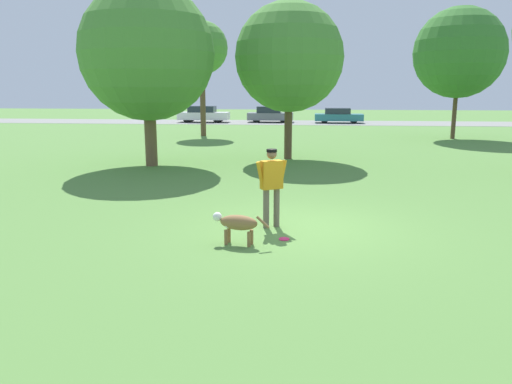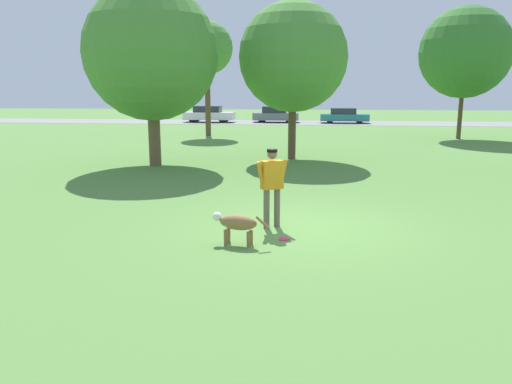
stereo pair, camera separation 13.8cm
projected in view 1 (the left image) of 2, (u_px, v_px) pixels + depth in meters
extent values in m
plane|color=#56843D|center=(299.00, 227.00, 10.75)|extent=(120.00, 120.00, 0.00)
cube|color=gray|center=(304.00, 123.00, 43.08)|extent=(120.00, 6.00, 0.01)
cylinder|color=#665B4C|center=(277.00, 207.00, 10.73)|extent=(0.18, 0.18, 0.85)
cylinder|color=#665B4C|center=(266.00, 209.00, 10.63)|extent=(0.18, 0.18, 0.85)
cube|color=#C68419|center=(272.00, 175.00, 10.53)|extent=(0.50, 0.42, 0.60)
cylinder|color=#C68419|center=(282.00, 174.00, 10.63)|extent=(0.23, 0.19, 0.60)
cylinder|color=#C68419|center=(261.00, 176.00, 10.43)|extent=(0.23, 0.19, 0.60)
sphere|color=brown|center=(272.00, 154.00, 10.44)|extent=(0.29, 0.29, 0.21)
cylinder|color=black|center=(272.00, 150.00, 10.42)|extent=(0.30, 0.30, 0.06)
ellipsoid|color=olive|center=(239.00, 223.00, 9.48)|extent=(0.79, 0.44, 0.29)
ellipsoid|color=white|center=(229.00, 224.00, 9.55)|extent=(0.20, 0.23, 0.16)
sphere|color=white|center=(217.00, 217.00, 9.59)|extent=(0.21, 0.21, 0.18)
cylinder|color=olive|center=(226.00, 237.00, 9.53)|extent=(0.08, 0.08, 0.29)
cylinder|color=olive|center=(229.00, 235.00, 9.68)|extent=(0.08, 0.08, 0.29)
cylinder|color=olive|center=(249.00, 239.00, 9.40)|extent=(0.08, 0.08, 0.29)
cylinder|color=olive|center=(252.00, 237.00, 9.55)|extent=(0.08, 0.08, 0.29)
cylinder|color=olive|center=(263.00, 222.00, 9.33)|extent=(0.27, 0.10, 0.24)
cylinder|color=#E52366|center=(284.00, 239.00, 9.88)|extent=(0.21, 0.21, 0.02)
torus|color=#E52366|center=(284.00, 239.00, 9.88)|extent=(0.22, 0.22, 0.02)
cylinder|color=brown|center=(454.00, 113.00, 29.19)|extent=(0.25, 0.25, 2.99)
sphere|color=#38752D|center=(459.00, 53.00, 28.48)|extent=(5.14, 5.14, 5.14)
cylinder|color=brown|center=(288.00, 129.00, 20.92)|extent=(0.32, 0.32, 2.51)
sphere|color=#4C8938|center=(289.00, 57.00, 20.32)|extent=(4.46, 4.46, 4.46)
cylinder|color=brown|center=(151.00, 135.00, 19.06)|extent=(0.46, 0.46, 2.34)
sphere|color=#4C8938|center=(147.00, 53.00, 18.44)|extent=(5.00, 5.00, 5.00)
cylinder|color=brown|center=(203.00, 102.00, 30.88)|extent=(0.33, 0.33, 4.15)
sphere|color=#4C8938|center=(202.00, 48.00, 30.21)|extent=(3.18, 3.18, 3.18)
cube|color=white|center=(204.00, 116.00, 43.52)|extent=(4.41, 1.78, 0.64)
cube|color=#232D38|center=(202.00, 109.00, 43.41)|extent=(2.30, 1.51, 0.53)
cylinder|color=black|center=(220.00, 118.00, 44.14)|extent=(0.68, 0.21, 0.67)
cylinder|color=black|center=(217.00, 119.00, 42.70)|extent=(0.68, 0.21, 0.67)
cylinder|color=black|center=(191.00, 118.00, 44.43)|extent=(0.68, 0.21, 0.67)
cylinder|color=black|center=(187.00, 119.00, 42.99)|extent=(0.68, 0.21, 0.67)
cube|color=slate|center=(270.00, 116.00, 43.54)|extent=(3.94, 1.81, 0.62)
cube|color=#232D38|center=(269.00, 110.00, 43.43)|extent=(2.06, 1.54, 0.56)
cylinder|color=black|center=(284.00, 119.00, 44.19)|extent=(0.58, 0.21, 0.58)
cylinder|color=black|center=(283.00, 120.00, 42.71)|extent=(0.58, 0.21, 0.58)
cylinder|color=black|center=(258.00, 118.00, 44.45)|extent=(0.58, 0.21, 0.58)
cylinder|color=black|center=(256.00, 119.00, 42.97)|extent=(0.58, 0.21, 0.58)
cube|color=teal|center=(339.00, 117.00, 42.58)|extent=(4.09, 1.70, 0.57)
cube|color=#232D38|center=(338.00, 111.00, 42.48)|extent=(2.13, 1.45, 0.50)
cylinder|color=black|center=(352.00, 119.00, 43.18)|extent=(0.57, 0.21, 0.57)
cylinder|color=black|center=(354.00, 120.00, 41.80)|extent=(0.57, 0.21, 0.57)
cylinder|color=black|center=(324.00, 119.00, 43.44)|extent=(0.57, 0.21, 0.57)
cylinder|color=black|center=(324.00, 120.00, 42.06)|extent=(0.57, 0.21, 0.57)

